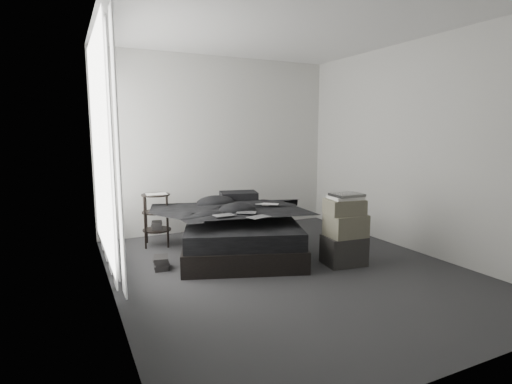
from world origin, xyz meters
name	(u,v)px	position (x,y,z in m)	size (l,w,h in m)	color
floor	(288,269)	(0.00, 0.00, 0.00)	(3.60, 4.20, 0.01)	#2F2F31
ceiling	(291,20)	(0.00, 0.00, 2.60)	(3.60, 4.20, 0.01)	white
wall_back	(219,145)	(0.00, 2.10, 1.30)	(3.60, 0.01, 2.60)	beige
wall_front	(473,165)	(0.00, -2.10, 1.30)	(3.60, 0.01, 2.60)	beige
wall_left	(107,155)	(-1.80, 0.00, 1.30)	(0.01, 4.20, 2.60)	beige
wall_right	(414,148)	(1.80, 0.00, 1.30)	(0.01, 4.20, 2.60)	beige
window_left	(100,145)	(-1.78, 0.90, 1.35)	(0.02, 2.00, 2.30)	white
curtain_left	(105,152)	(-1.73, 0.90, 1.28)	(0.06, 2.12, 2.48)	white
bed	(241,243)	(-0.21, 0.80, 0.12)	(1.35, 1.78, 0.24)	black
mattress	(241,226)	(-0.21, 0.80, 0.34)	(1.30, 1.73, 0.19)	black
duvet	(241,211)	(-0.23, 0.76, 0.54)	(1.31, 1.52, 0.21)	black
pillow_lower	(234,204)	(-0.02, 1.47, 0.49)	(0.54, 0.36, 0.12)	black
pillow_upper	(238,196)	(0.03, 1.43, 0.61)	(0.50, 0.35, 0.11)	black
laptop	(267,200)	(0.11, 0.73, 0.65)	(0.29, 0.18, 0.02)	silver
comic_a	(224,209)	(-0.57, 0.42, 0.64)	(0.22, 0.15, 0.01)	black
comic_b	(246,206)	(-0.29, 0.46, 0.65)	(0.22, 0.15, 0.01)	black
comic_c	(259,210)	(-0.27, 0.18, 0.65)	(0.22, 0.15, 0.01)	black
side_stand	(157,220)	(-1.08, 1.58, 0.34)	(0.37, 0.37, 0.68)	black
papers	(156,194)	(-1.08, 1.56, 0.69)	(0.26, 0.19, 0.01)	white
floor_books	(161,262)	(-1.24, 0.62, 0.07)	(0.15, 0.21, 0.15)	black
box_lower	(344,250)	(0.67, -0.11, 0.16)	(0.44, 0.35, 0.33)	black
box_mid	(346,225)	(0.68, -0.13, 0.45)	(0.41, 0.33, 0.25)	#656250
box_upper	(344,207)	(0.66, -0.11, 0.66)	(0.39, 0.32, 0.17)	#656250
art_book_white	(346,198)	(0.67, -0.11, 0.77)	(0.34, 0.27, 0.03)	silver
art_book_snake	(347,195)	(0.68, -0.13, 0.80)	(0.33, 0.26, 0.03)	silver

